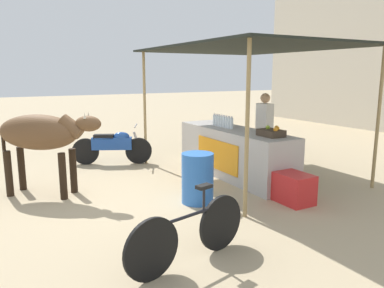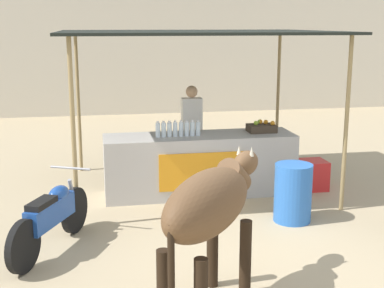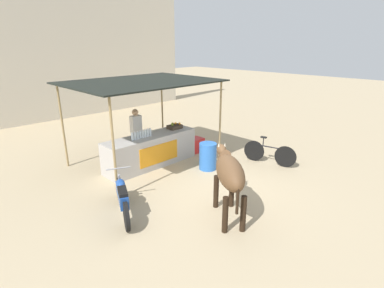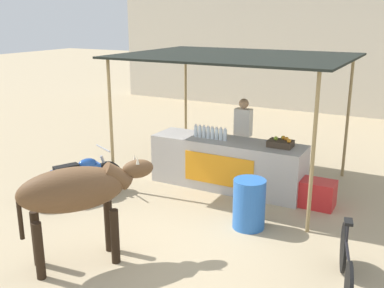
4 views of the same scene
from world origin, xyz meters
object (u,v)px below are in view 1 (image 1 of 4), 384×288
object	(u,v)px
fruit_crate	(271,132)
motorcycle_parked	(113,146)
stall_counter	(234,153)
vendor_behind_counter	(264,132)
water_barrel	(198,178)
bicycle_leaning	(189,233)
cow	(42,135)
cooler_box	(294,188)

from	to	relation	value
fruit_crate	motorcycle_parked	world-z (taller)	fruit_crate
stall_counter	fruit_crate	bearing A→B (deg)	3.25
vendor_behind_counter	water_barrel	distance (m)	2.45
stall_counter	motorcycle_parked	distance (m)	2.83
bicycle_leaning	water_barrel	bearing A→B (deg)	147.53
stall_counter	cow	xyz separation A→B (m)	(-0.60, -3.51, 0.55)
cooler_box	motorcycle_parked	size ratio (longest dim) A/B	0.36
cow	bicycle_leaning	xyz separation A→B (m)	(3.28, 1.01, -0.68)
motorcycle_parked	stall_counter	bearing A→B (deg)	40.09
fruit_crate	vendor_behind_counter	bearing A→B (deg)	145.75
stall_counter	cow	bearing A→B (deg)	-99.66
fruit_crate	vendor_behind_counter	world-z (taller)	vendor_behind_counter
fruit_crate	motorcycle_parked	xyz separation A→B (m)	(-3.20, -1.88, -0.60)
cow	fruit_crate	bearing A→B (deg)	65.46
water_barrel	cow	xyz separation A→B (m)	(-1.62, -2.08, 0.63)
cow	cooler_box	bearing A→B (deg)	55.01
motorcycle_parked	bicycle_leaning	world-z (taller)	motorcycle_parked
vendor_behind_counter	cow	distance (m)	4.31
vendor_behind_counter	bicycle_leaning	size ratio (longest dim) A/B	1.02
cooler_box	vendor_behind_counter	bearing A→B (deg)	154.45
water_barrel	bicycle_leaning	world-z (taller)	bicycle_leaning
vendor_behind_counter	bicycle_leaning	world-z (taller)	vendor_behind_counter
water_barrel	motorcycle_parked	distance (m)	3.21
cow	motorcycle_parked	world-z (taller)	cow
cooler_box	cow	world-z (taller)	cow
stall_counter	bicycle_leaning	world-z (taller)	stall_counter
cooler_box	motorcycle_parked	world-z (taller)	motorcycle_parked
vendor_behind_counter	motorcycle_parked	size ratio (longest dim) A/B	0.99
cooler_box	bicycle_leaning	distance (m)	2.56
stall_counter	vendor_behind_counter	distance (m)	0.84
water_barrel	bicycle_leaning	size ratio (longest dim) A/B	0.50
cow	vendor_behind_counter	bearing A→B (deg)	81.88
water_barrel	fruit_crate	bearing A→B (deg)	89.57
vendor_behind_counter	cooler_box	world-z (taller)	vendor_behind_counter
stall_counter	cooler_box	distance (m)	1.81
stall_counter	fruit_crate	xyz separation A→B (m)	(1.03, 0.06, 0.55)
bicycle_leaning	fruit_crate	bearing A→B (deg)	123.02
stall_counter	vendor_behind_counter	bearing A→B (deg)	89.19
fruit_crate	water_barrel	world-z (taller)	fruit_crate
water_barrel	vendor_behind_counter	bearing A→B (deg)	114.80
fruit_crate	cooler_box	bearing A→B (deg)	-11.60
vendor_behind_counter	motorcycle_parked	distance (m)	3.40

